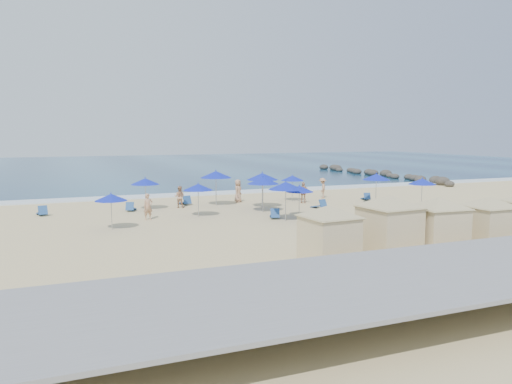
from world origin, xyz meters
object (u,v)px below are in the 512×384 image
rock_jetty (377,173)px  umbrella_10 (422,182)px  cabana_1 (389,217)px  umbrella_8 (292,178)px  umbrella_4 (263,180)px  umbrella_6 (262,176)px  umbrella_9 (376,177)px  beachgoer_3 (322,188)px  beachgoer_1 (180,197)px  cabana_3 (489,215)px  umbrella_0 (111,197)px  beachgoer_4 (238,191)px  cabana_2 (438,217)px  beachgoer_2 (303,192)px  beachgoer_0 (148,207)px  umbrella_5 (286,186)px  umbrella_7 (299,189)px  umbrella_1 (145,181)px  umbrella_3 (216,174)px  umbrella_2 (198,187)px  cabana_0 (329,227)px  trash_bin (402,221)px

rock_jetty → umbrella_10: size_ratio=11.86×
cabana_1 → umbrella_8: size_ratio=2.22×
umbrella_4 → umbrella_6: (0.74, 1.86, 0.10)m
umbrella_9 → beachgoer_3: size_ratio=1.42×
beachgoer_1 → cabana_3: bearing=150.5°
umbrella_0 → beachgoer_4: 13.02m
umbrella_10 → beachgoer_4: (-10.98, 8.15, -1.06)m
cabana_2 → beachgoer_4: 19.06m
umbrella_6 → beachgoer_2: (3.91, 1.11, -1.46)m
rock_jetty → beachgoer_0: bearing=-147.2°
umbrella_5 → umbrella_7: bearing=34.6°
umbrella_1 → umbrella_7: 10.98m
cabana_2 → umbrella_1: cabana_2 is taller
cabana_3 → umbrella_9: cabana_3 is taller
cabana_2 → umbrella_7: (-1.45, 10.88, 0.24)m
cabana_3 → beachgoer_3: cabana_3 is taller
umbrella_0 → beachgoer_0: size_ratio=1.27×
umbrella_3 → umbrella_2: bearing=-121.0°
rock_jetty → umbrella_4: (-24.44, -20.72, 1.81)m
umbrella_7 → umbrella_8: (2.98, 6.98, 0.01)m
umbrella_5 → beachgoer_1: (-4.71, 7.91, -1.39)m
cabana_1 → beachgoer_2: (4.24, 16.17, -0.87)m
beachgoer_2 → umbrella_7: bearing=-91.4°
beachgoer_1 → cabana_0: bearing=126.7°
umbrella_4 → umbrella_10: (11.12, -2.85, -0.23)m
umbrella_2 → cabana_1: bearing=-69.1°
umbrella_6 → beachgoer_3: bearing=24.6°
umbrella_3 → umbrella_10: 14.89m
umbrella_3 → beachgoer_3: bearing=4.7°
umbrella_1 → umbrella_8: size_ratio=1.10×
cabana_3 → beachgoer_0: bearing=134.6°
umbrella_6 → beachgoer_3: 7.57m
umbrella_1 → umbrella_3: umbrella_3 is taller
rock_jetty → cabana_0: bearing=-128.6°
cabana_1 → umbrella_0: size_ratio=2.24×
beachgoer_3 → umbrella_6: bearing=-30.4°
umbrella_4 → umbrella_6: size_ratio=0.96×
cabana_0 → beachgoer_2: size_ratio=2.61×
umbrella_0 → umbrella_8: 16.13m
umbrella_2 → beachgoer_2: (9.23, 3.09, -1.11)m
cabana_1 → beachgoer_1: (-5.18, 17.42, -0.90)m
rock_jetty → trash_bin: 34.65m
umbrella_1 → umbrella_10: umbrella_1 is taller
trash_bin → umbrella_0: (-15.48, 5.64, 1.45)m
umbrella_3 → beachgoer_4: size_ratio=1.51×
umbrella_2 → umbrella_5: (4.52, -3.57, 0.26)m
trash_bin → umbrella_4: size_ratio=0.29×
beachgoer_0 → beachgoer_1: (3.04, 4.27, -0.03)m
umbrella_3 → umbrella_7: size_ratio=1.28×
cabana_3 → umbrella_7: cabana_3 is taller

